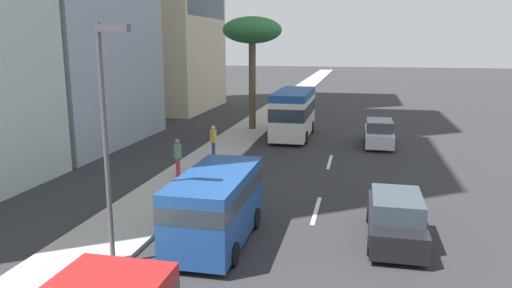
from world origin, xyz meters
TOP-DOWN VIEW (x-y plane):
  - ground_plane at (31.50, 0.00)m, footprint 198.00×198.00m
  - sidewalk_right at (31.50, 6.51)m, footprint 162.00×2.90m
  - lane_stripe_mid at (15.89, 0.00)m, footprint 3.20×0.16m
  - lane_stripe_far at (23.88, 0.00)m, footprint 3.20×0.16m
  - van_lead at (12.11, 2.92)m, footprint 5.06×2.17m
  - minibus_second at (30.44, 2.94)m, footprint 6.91×2.41m
  - car_fourth at (28.95, -2.74)m, footprint 4.74×1.79m
  - car_sixth at (13.58, -2.80)m, footprint 4.57×1.79m
  - pedestrian_near_lamp at (22.86, 6.34)m, footprint 0.36×0.39m
  - pedestrian_mid_block at (18.90, 6.89)m, footprint 0.38×0.38m
  - palm_tree at (32.42, 6.28)m, footprint 4.24×4.24m
  - street_lamp at (9.95, 5.34)m, footprint 0.24×0.97m

SIDE VIEW (x-z plane):
  - ground_plane at x=31.50m, z-range 0.00..0.00m
  - lane_stripe_mid at x=15.89m, z-range 0.00..0.01m
  - lane_stripe_far at x=23.88m, z-range 0.00..0.01m
  - sidewalk_right at x=31.50m, z-range 0.00..0.15m
  - car_sixth at x=13.58m, z-range -0.04..1.56m
  - car_fourth at x=28.95m, z-range -0.05..1.60m
  - pedestrian_mid_block at x=18.90m, z-range 0.26..2.07m
  - pedestrian_near_lamp at x=22.86m, z-range 0.26..2.07m
  - van_lead at x=12.11m, z-range 0.17..2.53m
  - minibus_second at x=30.44m, z-range 0.15..3.37m
  - street_lamp at x=9.95m, z-range 0.95..7.76m
  - palm_tree at x=32.42m, z-range 3.06..11.16m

